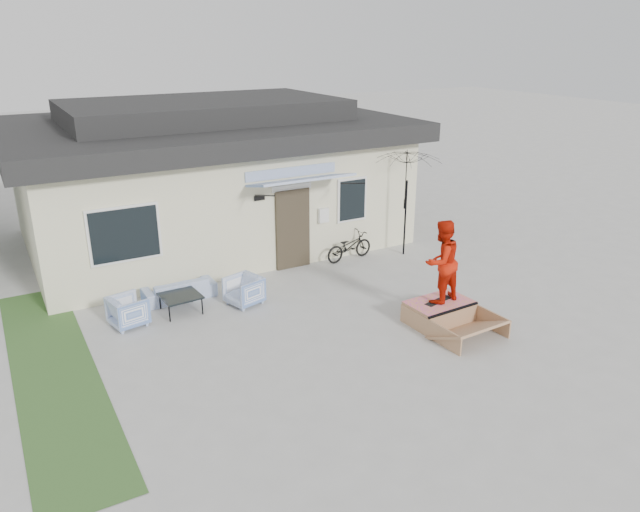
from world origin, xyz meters
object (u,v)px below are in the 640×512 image
armchair_left (128,310)px  skateboard (439,300)px  coffee_table (181,303)px  skater (442,260)px  loveseat (179,286)px  patio_umbrella (406,193)px  bicycle (349,243)px  armchair_right (244,289)px  skate_ramp (439,312)px

armchair_left → skateboard: armchair_left is taller
coffee_table → skater: 5.74m
coffee_table → loveseat: bearing=75.5°
armchair_left → patio_umbrella: patio_umbrella is taller
loveseat → coffee_table: bearing=74.7°
loveseat → skateboard: size_ratio=2.28×
coffee_table → bicycle: bearing=10.6°
patio_umbrella → skateboard: 4.35m
armchair_right → skater: 4.45m
armchair_left → skate_ramp: 6.58m
coffee_table → skate_ramp: 5.65m
skate_ramp → loveseat: bearing=136.6°
bicycle → skate_ramp: bicycle is taller
armchair_right → skateboard: bearing=32.9°
armchair_left → skate_ramp: (5.81, -3.09, -0.14)m
loveseat → patio_umbrella: 6.52m
coffee_table → skate_ramp: skate_ramp is taller
skateboard → loveseat: bearing=127.3°
loveseat → bicycle: bearing=-178.0°
armchair_right → coffee_table: size_ratio=0.89×
armchair_left → patio_umbrella: 7.85m
armchair_left → armchair_right: size_ratio=0.99×
armchair_right → skater: skater is taller
patio_umbrella → coffee_table: bearing=-175.1°
coffee_table → patio_umbrella: size_ratio=0.37×
armchair_left → skateboard: (5.81, -3.05, 0.11)m
armchair_left → armchair_right: (2.53, -0.22, 0.00)m
loveseat → patio_umbrella: bearing=178.0°
armchair_left → skater: size_ratio=0.40×
armchair_right → patio_umbrella: 5.42m
coffee_table → skater: bearing=-34.1°
loveseat → patio_umbrella: (6.36, -0.15, 1.43)m
coffee_table → skate_ramp: bearing=-34.4°
loveseat → coffee_table: (-0.18, -0.70, -0.12)m
armchair_left → coffee_table: bearing=-96.3°
coffee_table → skateboard: 5.63m
skateboard → skater: 0.91m
armchair_right → patio_umbrella: patio_umbrella is taller
loveseat → coffee_table: size_ratio=2.02×
patio_umbrella → skateboard: size_ratio=3.04×
armchair_left → skateboard: 6.56m
armchair_right → skater: (3.28, -2.83, 1.02)m
armchair_right → patio_umbrella: (5.17, 0.87, 1.38)m
armchair_left → skater: skater is taller
bicycle → patio_umbrella: (1.56, -0.38, 1.28)m
armchair_right → patio_umbrella: size_ratio=0.33×
armchair_right → skate_ramp: (3.28, -2.87, -0.14)m
skateboard → skate_ramp: bearing=-99.5°
armchair_right → patio_umbrella: bearing=83.3°
patio_umbrella → skater: size_ratio=1.24×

